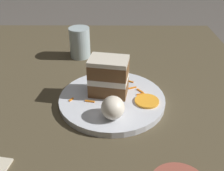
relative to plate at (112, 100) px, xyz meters
The scene contains 8 objects.
ground_plane 0.08m from the plate, 129.33° to the left, with size 6.00×6.00×0.00m, color #4C4742.
dining_table 0.07m from the plate, 129.33° to the left, with size 1.29×0.97×0.02m, color #4C422D.
plate is the anchor object (origin of this frame).
cake_slice 0.06m from the plate, 23.40° to the left, with size 0.08×0.11×0.10m.
cream_dollop 0.09m from the plate, behind, with size 0.06×0.05×0.05m, color silver.
orange_garnish 0.09m from the plate, 103.72° to the right, with size 0.06×0.06×0.01m, color orange.
carrot_shreds_scatter 0.03m from the plate, 20.79° to the right, with size 0.15×0.19×0.00m.
drinking_glass 0.30m from the plate, 21.94° to the left, with size 0.07×0.07×0.10m.
Camera 1 is at (-0.51, -0.06, 0.42)m, focal length 42.00 mm.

